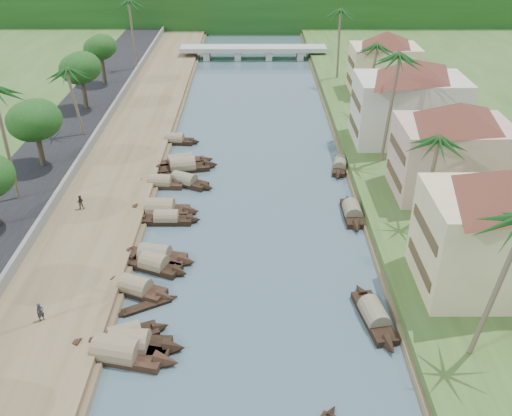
{
  "coord_description": "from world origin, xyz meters",
  "views": [
    {
      "loc": [
        -0.06,
        -38.77,
        28.89
      ],
      "look_at": [
        0.19,
        9.13,
        2.0
      ],
      "focal_mm": 40.0,
      "sensor_mm": 36.0,
      "label": 1
    }
  ],
  "objects_px": {
    "bridge": "(253,50)",
    "sampan_1": "(130,345)",
    "person_near": "(40,312)",
    "building_near": "(505,229)"
  },
  "relations": [
    {
      "from": "sampan_1",
      "to": "person_near",
      "type": "relative_size",
      "value": 5.53
    },
    {
      "from": "bridge",
      "to": "sampan_1",
      "type": "bearing_deg",
      "value": -96.37
    },
    {
      "from": "sampan_1",
      "to": "person_near",
      "type": "xyz_separation_m",
      "value": [
        -6.91,
        2.32,
        1.13
      ]
    },
    {
      "from": "person_near",
      "to": "building_near",
      "type": "bearing_deg",
      "value": -30.87
    },
    {
      "from": "bridge",
      "to": "building_near",
      "type": "relative_size",
      "value": 1.89
    },
    {
      "from": "bridge",
      "to": "sampan_1",
      "type": "xyz_separation_m",
      "value": [
        -8.94,
        -80.06,
        -1.3
      ]
    },
    {
      "from": "building_near",
      "to": "sampan_1",
      "type": "bearing_deg",
      "value": -167.76
    },
    {
      "from": "bridge",
      "to": "person_near",
      "type": "relative_size",
      "value": 18.57
    },
    {
      "from": "bridge",
      "to": "sampan_1",
      "type": "height_order",
      "value": "bridge"
    },
    {
      "from": "person_near",
      "to": "bridge",
      "type": "bearing_deg",
      "value": 41.48
    }
  ]
}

